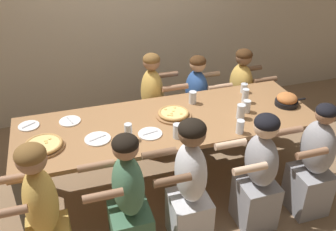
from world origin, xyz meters
TOP-DOWN VIEW (x-y plane):
  - ground_plane at (0.00, 0.00)m, footprint 18.00×18.00m
  - dining_table at (0.00, 0.00)m, footprint 2.78×0.94m
  - pizza_board_main at (0.07, 0.05)m, footprint 0.34×0.34m
  - pizza_board_second at (-1.11, -0.12)m, footprint 0.34×0.34m
  - skillet_bowl at (1.21, -0.07)m, footprint 0.33×0.23m
  - empty_plate_a at (-0.22, -0.18)m, footprint 0.21×0.21m
  - empty_plate_b at (-0.67, -0.13)m, footprint 0.22×0.22m
  - empty_plate_c at (-1.23, 0.27)m, footprint 0.19×0.19m
  - empty_plate_d at (-0.87, 0.24)m, footprint 0.20×0.20m
  - cocktail_glass_blue at (0.94, 0.31)m, footprint 0.07×0.07m
  - drinking_glass_a at (-0.41, -0.20)m, footprint 0.07×0.07m
  - drinking_glass_b at (-0.01, -0.30)m, footprint 0.07×0.07m
  - drinking_glass_c at (0.84, 0.11)m, footprint 0.07×0.07m
  - drinking_glass_d at (0.33, 0.24)m, footprint 0.07×0.07m
  - drinking_glass_e at (0.53, -0.39)m, footprint 0.07×0.07m
  - drinking_glass_f at (0.77, -0.07)m, footprint 0.07×0.07m
  - drinking_glass_g at (0.66, -0.16)m, footprint 0.08×0.08m
  - diner_far_midright at (0.56, 0.69)m, footprint 0.51×0.40m
  - diner_near_midright at (0.59, -0.69)m, footprint 0.51×0.40m
  - diner_near_right at (1.14, -0.69)m, footprint 0.51×0.40m
  - diner_far_right at (1.12, 0.69)m, footprint 0.51×0.40m
  - diner_near_left at (-1.16, -0.69)m, footprint 0.51×0.40m
  - diner_near_midleft at (-0.53, -0.69)m, footprint 0.51×0.40m
  - diner_far_center at (0.04, 0.69)m, footprint 0.51×0.40m
  - diner_near_center at (-0.03, -0.69)m, footprint 0.51×0.40m

SIDE VIEW (x-z plane):
  - ground_plane at x=0.00m, z-range 0.00..0.00m
  - diner_far_midright at x=0.56m, z-range -0.05..1.04m
  - diner_far_right at x=1.12m, z-range -0.05..1.06m
  - diner_near_right at x=1.14m, z-range -0.06..1.07m
  - diner_near_midright at x=0.59m, z-range -0.04..1.08m
  - diner_near_midleft at x=-0.53m, z-range -0.05..1.11m
  - diner_far_center at x=0.04m, z-range -0.05..1.13m
  - diner_near_center at x=-0.03m, z-range -0.04..1.15m
  - diner_near_left at x=-1.16m, z-range -0.04..1.16m
  - dining_table at x=0.00m, z-range 0.32..1.11m
  - empty_plate_b at x=-0.67m, z-range 0.78..0.80m
  - empty_plate_a at x=-0.22m, z-range 0.78..0.80m
  - empty_plate_d at x=-0.87m, z-range 0.78..0.80m
  - empty_plate_c at x=-1.23m, z-range 0.78..0.80m
  - pizza_board_main at x=0.07m, z-range 0.79..0.84m
  - pizza_board_second at x=-1.11m, z-range 0.79..0.84m
  - cocktail_glass_blue at x=0.94m, z-range 0.77..0.89m
  - drinking_glass_f at x=0.77m, z-range 0.78..0.90m
  - drinking_glass_e at x=0.53m, z-range 0.78..0.90m
  - drinking_glass_d at x=0.33m, z-range 0.78..0.90m
  - skillet_bowl at x=1.21m, z-range 0.78..0.90m
  - drinking_glass_b at x=-0.01m, z-range 0.78..0.91m
  - drinking_glass_g at x=0.66m, z-range 0.78..0.92m
  - drinking_glass_a at x=-0.41m, z-range 0.78..0.92m
  - drinking_glass_c at x=0.84m, z-range 0.78..0.92m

